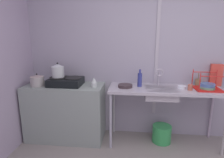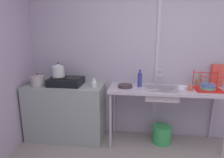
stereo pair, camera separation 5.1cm
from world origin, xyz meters
The scene contains 18 objects.
wall_back centered at (0.00, 1.91, 1.22)m, with size 5.10×0.10×2.43m, color #9E96A7.
wall_metal_strip centered at (-0.13, 1.85, 1.34)m, with size 0.05×0.01×1.95m, color #ADA5B1.
counter_concrete centered at (-1.52, 1.58, 0.43)m, with size 1.18×0.54×0.86m, color gray.
counter_sink centered at (-0.02, 1.58, 0.80)m, with size 1.62×0.54×0.86m.
stove centered at (-1.50, 1.58, 0.92)m, with size 0.49×0.38×0.12m.
pot_on_left_burner centered at (-1.61, 1.58, 1.09)m, with size 0.19×0.19×0.22m.
pot_beside_stove centered at (-1.90, 1.49, 0.95)m, with size 0.20×0.20×0.19m.
percolator centered at (-1.05, 1.53, 0.93)m, with size 0.09×0.09×0.14m.
sink_basin centered at (-0.09, 1.55, 0.80)m, with size 0.45×0.37×0.14m, color #ADA5B1.
faucet centered at (-0.10, 1.72, 1.04)m, with size 0.12×0.07×0.26m.
frying_pan centered at (-0.60, 1.56, 0.89)m, with size 0.21×0.21×0.04m, color #3B2D31.
dish_rack centered at (0.54, 1.57, 0.91)m, with size 0.35×0.32×0.25m.
cup_by_rack centered at (0.29, 1.51, 0.90)m, with size 0.06×0.06×0.08m, color #B25944.
small_bowl_on_drainboard centered at (0.21, 1.60, 0.88)m, with size 0.11×0.11×0.04m, color white.
bottle_by_sink centered at (-0.39, 1.63, 0.97)m, with size 0.06×0.06×0.25m.
cereal_box centered at (0.74, 1.80, 1.03)m, with size 0.17×0.07×0.33m, color #D04236.
utensil_jar centered at (0.49, 1.80, 0.91)m, with size 0.08×0.08×0.20m.
bucket_on_floor centered at (-0.03, 1.60, 0.13)m, with size 0.28×0.28×0.26m, color green.
Camera 1 is at (-0.51, -1.02, 1.58)m, focal length 29.44 mm.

